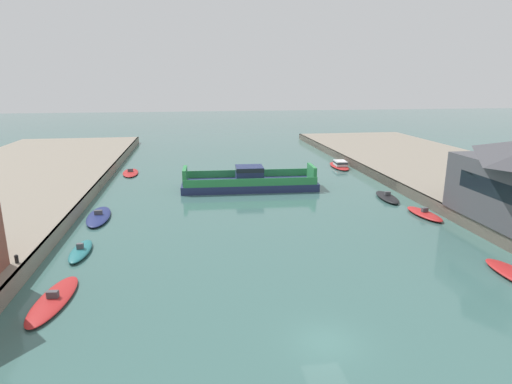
{
  "coord_description": "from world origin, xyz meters",
  "views": [
    {
      "loc": [
        -7.71,
        -21.73,
        15.61
      ],
      "look_at": [
        0.0,
        28.82,
        2.0
      ],
      "focal_mm": 29.57,
      "sensor_mm": 36.0,
      "label": 1
    }
  ],
  "objects_px": {
    "moored_boat_near_right": "(340,165)",
    "moored_boat_far_right": "(81,251)",
    "moored_boat_upstream_b": "(424,214)",
    "moored_boat_upstream_a": "(99,216)",
    "chain_ferry": "(249,182)",
    "moored_boat_near_left": "(131,173)",
    "moored_boat_mid_right": "(387,197)",
    "moored_boat_mid_left": "(53,300)"
  },
  "relations": [
    {
      "from": "moored_boat_mid_right",
      "to": "moored_boat_far_right",
      "type": "xyz_separation_m",
      "value": [
        -36.48,
        -13.21,
        -0.02
      ]
    },
    {
      "from": "moored_boat_near_right",
      "to": "moored_boat_far_right",
      "type": "bearing_deg",
      "value": -137.11
    },
    {
      "from": "moored_boat_upstream_a",
      "to": "moored_boat_upstream_b",
      "type": "height_order",
      "value": "moored_boat_upstream_b"
    },
    {
      "from": "moored_boat_near_right",
      "to": "moored_boat_mid_left",
      "type": "distance_m",
      "value": 57.39
    },
    {
      "from": "moored_boat_near_right",
      "to": "moored_boat_upstream_a",
      "type": "xyz_separation_m",
      "value": [
        -37.84,
        -24.26,
        -0.23
      ]
    },
    {
      "from": "moored_boat_far_right",
      "to": "moored_boat_near_left",
      "type": "bearing_deg",
      "value": 90.08
    },
    {
      "from": "moored_boat_upstream_a",
      "to": "moored_boat_upstream_b",
      "type": "distance_m",
      "value": 38.3
    },
    {
      "from": "moored_boat_near_right",
      "to": "moored_boat_upstream_a",
      "type": "bearing_deg",
      "value": -147.33
    },
    {
      "from": "moored_boat_mid_right",
      "to": "moored_boat_far_right",
      "type": "bearing_deg",
      "value": -160.09
    },
    {
      "from": "moored_boat_near_right",
      "to": "moored_boat_upstream_a",
      "type": "relative_size",
      "value": 1.01
    },
    {
      "from": "moored_boat_upstream_a",
      "to": "moored_boat_mid_right",
      "type": "bearing_deg",
      "value": 4.27
    },
    {
      "from": "moored_boat_upstream_b",
      "to": "moored_boat_near_right",
      "type": "bearing_deg",
      "value": 90.3
    },
    {
      "from": "chain_ferry",
      "to": "moored_boat_upstream_a",
      "type": "bearing_deg",
      "value": -149.59
    },
    {
      "from": "moored_boat_near_right",
      "to": "moored_boat_upstream_b",
      "type": "relative_size",
      "value": 1.29
    },
    {
      "from": "moored_boat_near_right",
      "to": "moored_boat_far_right",
      "type": "xyz_separation_m",
      "value": [
        -37.38,
        -34.72,
        -0.22
      ]
    },
    {
      "from": "moored_boat_near_left",
      "to": "moored_boat_upstream_a",
      "type": "relative_size",
      "value": 0.92
    },
    {
      "from": "moored_boat_near_left",
      "to": "moored_boat_far_right",
      "type": "relative_size",
      "value": 1.3
    },
    {
      "from": "chain_ferry",
      "to": "moored_boat_near_left",
      "type": "xyz_separation_m",
      "value": [
        -18.85,
        13.13,
        -0.84
      ]
    },
    {
      "from": "chain_ferry",
      "to": "moored_boat_upstream_b",
      "type": "bearing_deg",
      "value": -40.77
    },
    {
      "from": "moored_boat_mid_left",
      "to": "moored_boat_upstream_b",
      "type": "height_order",
      "value": "moored_boat_upstream_b"
    },
    {
      "from": "moored_boat_mid_left",
      "to": "moored_boat_upstream_b",
      "type": "distance_m",
      "value": 40.07
    },
    {
      "from": "moored_boat_near_left",
      "to": "moored_boat_near_right",
      "type": "relative_size",
      "value": 0.9
    },
    {
      "from": "moored_boat_near_right",
      "to": "moored_boat_upstream_b",
      "type": "distance_m",
      "value": 29.11
    },
    {
      "from": "moored_boat_mid_right",
      "to": "moored_boat_upstream_a",
      "type": "distance_m",
      "value": 37.04
    },
    {
      "from": "moored_boat_far_right",
      "to": "moored_boat_near_right",
      "type": "bearing_deg",
      "value": 42.89
    },
    {
      "from": "moored_boat_upstream_a",
      "to": "moored_boat_far_right",
      "type": "bearing_deg",
      "value": -87.46
    },
    {
      "from": "chain_ferry",
      "to": "moored_boat_near_right",
      "type": "height_order",
      "value": "chain_ferry"
    },
    {
      "from": "chain_ferry",
      "to": "moored_boat_near_left",
      "type": "bearing_deg",
      "value": 145.14
    },
    {
      "from": "moored_boat_near_left",
      "to": "moored_boat_mid_right",
      "type": "xyz_separation_m",
      "value": [
        36.53,
        -21.68,
        0.08
      ]
    },
    {
      "from": "chain_ferry",
      "to": "moored_boat_near_left",
      "type": "distance_m",
      "value": 22.99
    },
    {
      "from": "moored_boat_mid_left",
      "to": "moored_boat_upstream_b",
      "type": "xyz_separation_m",
      "value": [
        37.29,
        14.65,
        0.06
      ]
    },
    {
      "from": "moored_boat_mid_left",
      "to": "moored_boat_upstream_b",
      "type": "bearing_deg",
      "value": 21.45
    },
    {
      "from": "chain_ferry",
      "to": "moored_boat_mid_left",
      "type": "height_order",
      "value": "chain_ferry"
    },
    {
      "from": "moored_boat_near_left",
      "to": "moored_boat_near_right",
      "type": "xyz_separation_m",
      "value": [
        37.43,
        -0.18,
        0.29
      ]
    },
    {
      "from": "moored_boat_near_right",
      "to": "moored_boat_mid_right",
      "type": "relative_size",
      "value": 1.23
    },
    {
      "from": "moored_boat_near_left",
      "to": "moored_boat_mid_left",
      "type": "relative_size",
      "value": 0.94
    },
    {
      "from": "moored_boat_near_right",
      "to": "moored_boat_upstream_b",
      "type": "xyz_separation_m",
      "value": [
        0.15,
        -29.11,
        -0.22
      ]
    },
    {
      "from": "chain_ferry",
      "to": "moored_boat_mid_left",
      "type": "distance_m",
      "value": 35.97
    },
    {
      "from": "moored_boat_mid_left",
      "to": "moored_boat_upstream_a",
      "type": "height_order",
      "value": "moored_boat_upstream_a"
    },
    {
      "from": "moored_boat_near_right",
      "to": "moored_boat_upstream_a",
      "type": "distance_m",
      "value": 44.95
    },
    {
      "from": "moored_boat_mid_right",
      "to": "moored_boat_far_right",
      "type": "distance_m",
      "value": 38.8
    },
    {
      "from": "moored_boat_upstream_a",
      "to": "moored_boat_near_right",
      "type": "bearing_deg",
      "value": 32.67
    }
  ]
}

